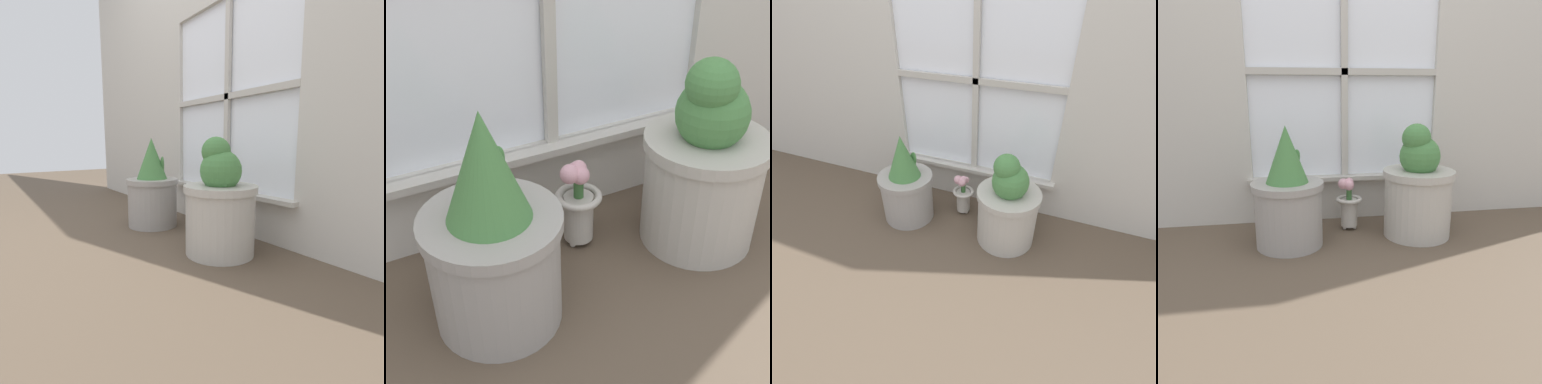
# 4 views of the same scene
# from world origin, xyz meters

# --- Properties ---
(ground_plane) EXTENTS (10.00, 10.00, 0.00)m
(ground_plane) POSITION_xyz_m (0.00, 0.00, 0.00)
(ground_plane) COLOR brown
(potted_plant_left) EXTENTS (0.35, 0.35, 0.59)m
(potted_plant_left) POSITION_xyz_m (-0.33, 0.21, 0.24)
(potted_plant_left) COLOR #9E9993
(potted_plant_left) RESTS_ON ground_plane
(potted_plant_right) EXTENTS (0.37, 0.37, 0.59)m
(potted_plant_right) POSITION_xyz_m (0.33, 0.24, 0.24)
(potted_plant_right) COLOR #B7B2A8
(potted_plant_right) RESTS_ON ground_plane
(flower_vase) EXTENTS (0.14, 0.14, 0.29)m
(flower_vase) POSITION_xyz_m (-0.01, 0.39, 0.15)
(flower_vase) COLOR #BCB7AD
(flower_vase) RESTS_ON ground_plane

